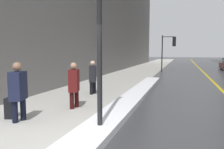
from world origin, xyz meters
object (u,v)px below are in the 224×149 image
(pedestrian_nearside, at_px, (18,89))
(rolling_suitcase, at_px, (11,108))
(traffic_light_near, at_px, (170,45))
(pedestrian_in_glasses, at_px, (93,76))
(pedestrian_with_shoulder_bag, at_px, (74,83))

(pedestrian_nearside, xyz_separation_m, rolling_suitcase, (-0.46, 0.20, -0.60))
(traffic_light_near, bearing_deg, pedestrian_in_glasses, -110.30)
(pedestrian_nearside, xyz_separation_m, pedestrian_with_shoulder_bag, (0.75, 1.75, -0.04))
(traffic_light_near, relative_size, rolling_suitcase, 3.66)
(pedestrian_nearside, relative_size, pedestrian_with_shoulder_bag, 1.05)
(pedestrian_nearside, distance_m, pedestrian_with_shoulder_bag, 1.90)
(traffic_light_near, height_order, rolling_suitcase, traffic_light_near)
(rolling_suitcase, bearing_deg, pedestrian_nearside, 49.94)
(traffic_light_near, distance_m, pedestrian_nearside, 17.27)
(pedestrian_nearside, bearing_deg, pedestrian_in_glasses, 157.63)
(pedestrian_in_glasses, bearing_deg, rolling_suitcase, -29.07)
(pedestrian_nearside, relative_size, pedestrian_in_glasses, 1.08)
(pedestrian_nearside, bearing_deg, pedestrian_with_shoulder_bag, 139.59)
(pedestrian_with_shoulder_bag, relative_size, rolling_suitcase, 1.63)
(rolling_suitcase, bearing_deg, traffic_light_near, 151.30)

